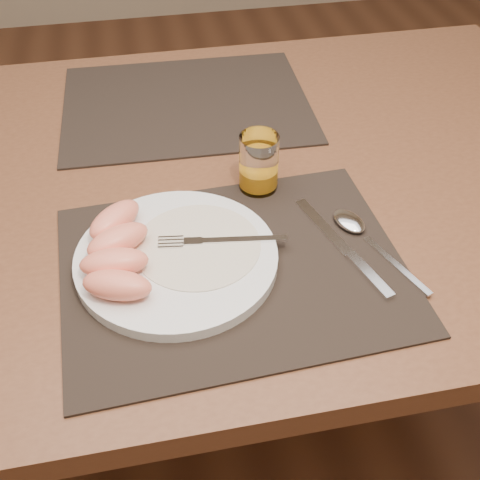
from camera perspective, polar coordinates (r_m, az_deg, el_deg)
name	(u,v)px	position (r m, az deg, el deg)	size (l,w,h in m)	color
ground	(218,422)	(1.53, -2.13, -16.88)	(5.00, 5.00, 0.00)	#57311D
table	(208,213)	(1.02, -3.07, 2.56)	(1.40, 0.90, 0.75)	brown
placemat_near	(233,268)	(0.80, -0.66, -2.68)	(0.45, 0.35, 0.00)	black
placemat_far	(186,104)	(1.15, -5.12, 12.76)	(0.45, 0.35, 0.00)	black
plate	(177,258)	(0.80, -6.03, -1.71)	(0.27, 0.27, 0.02)	white
plate_dressing	(198,245)	(0.81, -4.05, -0.50)	(0.17, 0.17, 0.00)	white
fork	(211,241)	(0.81, -2.76, -0.09)	(0.18, 0.04, 0.00)	silver
knife	(349,254)	(0.83, 10.33, -1.29)	(0.07, 0.22, 0.01)	silver
spoon	(356,227)	(0.86, 10.94, 1.20)	(0.09, 0.19, 0.01)	silver
juice_glass	(259,165)	(0.91, 1.78, 7.10)	(0.06, 0.06, 0.09)	white
grapefruit_wedges	(116,251)	(0.79, -11.69, -1.00)	(0.10, 0.20, 0.03)	#FF8968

